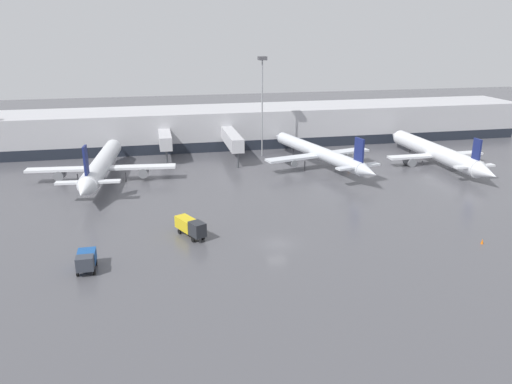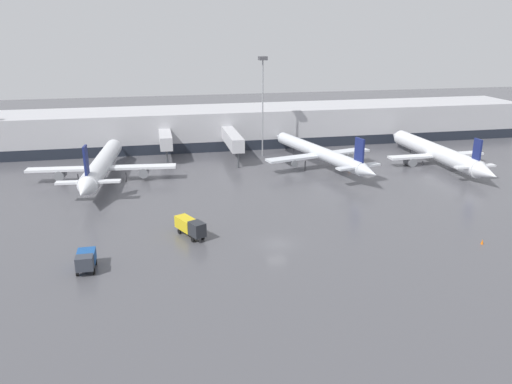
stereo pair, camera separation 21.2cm
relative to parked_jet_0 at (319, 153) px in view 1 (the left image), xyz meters
The scene contains 11 objects.
ground_plane 39.97m from the parked_jet_0, 116.87° to the right, with size 320.00×320.00×0.00m, color #4C4C51.
terminal_building 31.94m from the parked_jet_0, 124.42° to the left, with size 160.00×31.53×9.00m.
parked_jet_0 is the anchor object (origin of this frame).
parked_jet_1 43.36m from the parked_jet_0, behind, with size 27.73×37.06×9.70m.
parked_jet_2 25.58m from the parked_jet_0, ahead, with size 21.60×38.62×8.24m.
service_truck_2 42.36m from the parked_jet_0, 133.66° to the right, with size 4.12×6.06×2.64m.
service_truck_3 57.17m from the parked_jet_0, 137.90° to the right, with size 2.18×4.12×2.37m.
traffic_cone_0 26.02m from the parked_jet_0, ahead, with size 0.48×0.48×0.61m.
traffic_cone_1 42.46m from the parked_jet_0, 77.51° to the right, with size 0.36×0.36×0.70m.
traffic_cone_2 6.92m from the parked_jet_0, 29.31° to the right, with size 0.50×0.50×0.72m.
apron_light_mast_2 20.93m from the parked_jet_0, 125.63° to the left, with size 1.80×1.80×21.99m.
Camera 1 is at (-15.74, -60.03, 27.85)m, focal length 35.00 mm.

